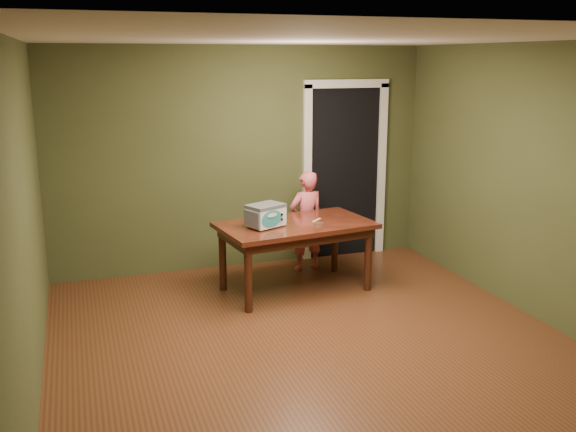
{
  "coord_description": "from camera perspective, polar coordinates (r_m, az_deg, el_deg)",
  "views": [
    {
      "loc": [
        -1.88,
        -4.76,
        2.45
      ],
      "look_at": [
        0.06,
        1.0,
        0.95
      ],
      "focal_mm": 40.0,
      "sensor_mm": 36.0,
      "label": 1
    }
  ],
  "objects": [
    {
      "name": "toy_oven",
      "position": [
        6.61,
        -2.01,
        0.11
      ],
      "size": [
        0.45,
        0.39,
        0.24
      ],
      "rotation": [
        0.0,
        0.0,
        0.44
      ],
      "color": "#4C4F54",
      "rests_on": "dining_table"
    },
    {
      "name": "floor",
      "position": [
        5.67,
        2.7,
        -11.74
      ],
      "size": [
        5.0,
        5.0,
        0.0
      ],
      "primitive_type": "plane",
      "color": "brown",
      "rests_on": "ground"
    },
    {
      "name": "dining_table",
      "position": [
        6.82,
        0.67,
        -1.44
      ],
      "size": [
        1.71,
        1.11,
        0.75
      ],
      "rotation": [
        0.0,
        0.0,
        0.14
      ],
      "color": "black",
      "rests_on": "floor"
    },
    {
      "name": "room_shell",
      "position": [
        5.17,
        2.92,
        5.58
      ],
      "size": [
        4.52,
        5.02,
        2.61
      ],
      "color": "#414A27",
      "rests_on": "ground"
    },
    {
      "name": "doorway",
      "position": [
        8.3,
        4.21,
        4.16
      ],
      "size": [
        1.1,
        0.66,
        2.25
      ],
      "color": "black",
      "rests_on": "ground"
    },
    {
      "name": "baking_pan",
      "position": [
        6.73,
        2.74,
        -0.68
      ],
      "size": [
        0.1,
        0.1,
        0.02
      ],
      "color": "silver",
      "rests_on": "dining_table"
    },
    {
      "name": "child",
      "position": [
        7.51,
        1.64,
        -0.44
      ],
      "size": [
        0.47,
        0.35,
        1.19
      ],
      "primitive_type": "imported",
      "rotation": [
        0.0,
        0.0,
        3.29
      ],
      "color": "#DB5A63",
      "rests_on": "floor"
    },
    {
      "name": "spatula",
      "position": [
        6.9,
        2.57,
        -0.36
      ],
      "size": [
        0.15,
        0.14,
        0.01
      ],
      "primitive_type": "cube",
      "rotation": [
        0.0,
        0.0,
        0.76
      ],
      "color": "#E1DD62",
      "rests_on": "dining_table"
    }
  ]
}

